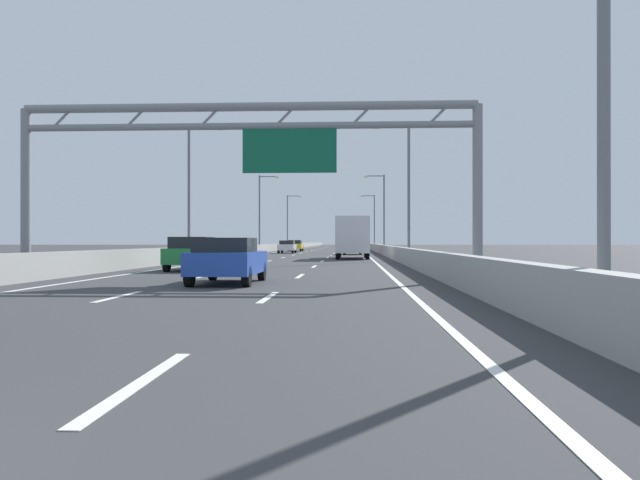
{
  "coord_description": "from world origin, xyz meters",
  "views": [
    {
      "loc": [
        3.78,
        -2.31,
        1.33
      ],
      "look_at": [
        -0.16,
        75.04,
        1.47
      ],
      "focal_mm": 35.46,
      "sensor_mm": 36.0,
      "label": 1
    }
  ],
  "objects_px": {
    "streetlamp_left_mid": "(192,183)",
    "streetlamp_right_far": "(382,208)",
    "green_car": "(195,253)",
    "blue_car": "(228,260)",
    "red_car": "(352,247)",
    "streetlamp_right_mid": "(405,182)",
    "white_car": "(287,247)",
    "yellow_car": "(295,245)",
    "streetlamp_right_distant": "(373,218)",
    "streetlamp_left_distant": "(289,218)",
    "box_truck": "(353,237)",
    "streetlamp_left_far": "(261,208)",
    "sign_gantry": "(253,144)"
  },
  "relations": [
    {
      "from": "streetlamp_left_distant",
      "to": "blue_car",
      "type": "height_order",
      "value": "streetlamp_left_distant"
    },
    {
      "from": "red_car",
      "to": "box_truck",
      "type": "xyz_separation_m",
      "value": [
        0.01,
        -14.73,
        0.9
      ]
    },
    {
      "from": "streetlamp_left_mid",
      "to": "streetlamp_right_mid",
      "type": "distance_m",
      "value": 14.93
    },
    {
      "from": "sign_gantry",
      "to": "streetlamp_left_distant",
      "type": "relative_size",
      "value": 1.77
    },
    {
      "from": "streetlamp_left_mid",
      "to": "streetlamp_left_far",
      "type": "bearing_deg",
      "value": 90.0
    },
    {
      "from": "sign_gantry",
      "to": "streetlamp_right_distant",
      "type": "distance_m",
      "value": 89.21
    },
    {
      "from": "streetlamp_left_far",
      "to": "streetlamp_right_far",
      "type": "distance_m",
      "value": 14.93
    },
    {
      "from": "streetlamp_left_distant",
      "to": "box_truck",
      "type": "height_order",
      "value": "streetlamp_left_distant"
    },
    {
      "from": "streetlamp_left_distant",
      "to": "green_car",
      "type": "xyz_separation_m",
      "value": [
        4.04,
        -83.01,
        -4.62
      ]
    },
    {
      "from": "red_car",
      "to": "blue_car",
      "type": "height_order",
      "value": "red_car"
    },
    {
      "from": "yellow_car",
      "to": "blue_car",
      "type": "height_order",
      "value": "yellow_car"
    },
    {
      "from": "streetlamp_right_far",
      "to": "white_car",
      "type": "xyz_separation_m",
      "value": [
        -10.91,
        -7.68,
        -4.66
      ]
    },
    {
      "from": "streetlamp_left_mid",
      "to": "streetlamp_right_far",
      "type": "xyz_separation_m",
      "value": [
        14.93,
        33.85,
        0.0
      ]
    },
    {
      "from": "streetlamp_right_mid",
      "to": "blue_car",
      "type": "relative_size",
      "value": 2.27
    },
    {
      "from": "blue_car",
      "to": "streetlamp_left_mid",
      "type": "bearing_deg",
      "value": 106.85
    },
    {
      "from": "yellow_car",
      "to": "blue_car",
      "type": "relative_size",
      "value": 1.08
    },
    {
      "from": "streetlamp_right_mid",
      "to": "streetlamp_right_distant",
      "type": "relative_size",
      "value": 1.0
    },
    {
      "from": "streetlamp_right_far",
      "to": "streetlamp_right_distant",
      "type": "distance_m",
      "value": 33.85
    },
    {
      "from": "streetlamp_right_far",
      "to": "streetlamp_right_distant",
      "type": "relative_size",
      "value": 1.0
    },
    {
      "from": "streetlamp_left_distant",
      "to": "streetlamp_right_distant",
      "type": "xyz_separation_m",
      "value": [
        14.93,
        0.0,
        0.0
      ]
    },
    {
      "from": "streetlamp_left_far",
      "to": "yellow_car",
      "type": "relative_size",
      "value": 2.1
    },
    {
      "from": "blue_car",
      "to": "box_truck",
      "type": "bearing_deg",
      "value": 82.15
    },
    {
      "from": "streetlamp_left_mid",
      "to": "streetlamp_right_mid",
      "type": "xyz_separation_m",
      "value": [
        14.93,
        0.0,
        0.0
      ]
    },
    {
      "from": "streetlamp_right_mid",
      "to": "red_car",
      "type": "bearing_deg",
      "value": 100.93
    },
    {
      "from": "yellow_car",
      "to": "white_car",
      "type": "height_order",
      "value": "yellow_car"
    },
    {
      "from": "streetlamp_right_far",
      "to": "red_car",
      "type": "height_order",
      "value": "streetlamp_right_far"
    },
    {
      "from": "streetlamp_right_mid",
      "to": "white_car",
      "type": "bearing_deg",
      "value": 112.64
    },
    {
      "from": "streetlamp_left_far",
      "to": "blue_car",
      "type": "distance_m",
      "value": 58.77
    },
    {
      "from": "blue_car",
      "to": "box_truck",
      "type": "distance_m",
      "value": 28.78
    },
    {
      "from": "streetlamp_right_far",
      "to": "box_truck",
      "type": "xyz_separation_m",
      "value": [
        -3.65,
        -29.63,
        -3.71
      ]
    },
    {
      "from": "streetlamp_left_distant",
      "to": "green_car",
      "type": "height_order",
      "value": "streetlamp_left_distant"
    },
    {
      "from": "yellow_car",
      "to": "streetlamp_right_mid",
      "type": "bearing_deg",
      "value": -74.26
    },
    {
      "from": "white_car",
      "to": "streetlamp_right_distant",
      "type": "bearing_deg",
      "value": 75.27
    },
    {
      "from": "streetlamp_right_distant",
      "to": "yellow_car",
      "type": "relative_size",
      "value": 2.1
    },
    {
      "from": "sign_gantry",
      "to": "yellow_car",
      "type": "height_order",
      "value": "sign_gantry"
    },
    {
      "from": "red_car",
      "to": "streetlamp_right_far",
      "type": "bearing_deg",
      "value": 76.2
    },
    {
      "from": "streetlamp_right_distant",
      "to": "red_car",
      "type": "bearing_deg",
      "value": -94.29
    },
    {
      "from": "streetlamp_left_distant",
      "to": "box_truck",
      "type": "xyz_separation_m",
      "value": [
        11.28,
        -63.47,
        -3.71
      ]
    },
    {
      "from": "streetlamp_right_mid",
      "to": "streetlamp_right_far",
      "type": "bearing_deg",
      "value": 90.0
    },
    {
      "from": "streetlamp_left_far",
      "to": "red_car",
      "type": "bearing_deg",
      "value": -52.89
    },
    {
      "from": "streetlamp_right_distant",
      "to": "green_car",
      "type": "xyz_separation_m",
      "value": [
        -10.89,
        -83.01,
        -4.62
      ]
    },
    {
      "from": "streetlamp_right_far",
      "to": "white_car",
      "type": "bearing_deg",
      "value": -144.86
    },
    {
      "from": "green_car",
      "to": "box_truck",
      "type": "bearing_deg",
      "value": 69.68
    },
    {
      "from": "streetlamp_left_mid",
      "to": "streetlamp_left_distant",
      "type": "distance_m",
      "value": 67.7
    },
    {
      "from": "streetlamp_right_distant",
      "to": "blue_car",
      "type": "distance_m",
      "value": 92.4
    },
    {
      "from": "streetlamp_right_distant",
      "to": "streetlamp_left_mid",
      "type": "bearing_deg",
      "value": -102.44
    },
    {
      "from": "streetlamp_right_distant",
      "to": "box_truck",
      "type": "distance_m",
      "value": 63.69
    },
    {
      "from": "green_car",
      "to": "blue_car",
      "type": "bearing_deg",
      "value": -69.75
    },
    {
      "from": "streetlamp_left_mid",
      "to": "blue_car",
      "type": "height_order",
      "value": "streetlamp_left_mid"
    },
    {
      "from": "streetlamp_left_distant",
      "to": "streetlamp_right_far",
      "type": "bearing_deg",
      "value": -66.2
    }
  ]
}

